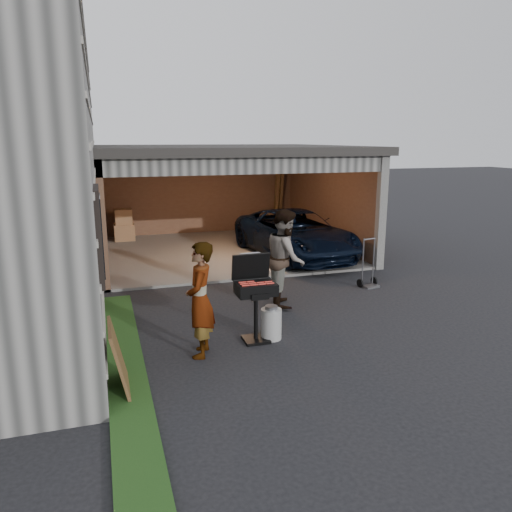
{
  "coord_description": "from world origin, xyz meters",
  "views": [
    {
      "loc": [
        -2.43,
        -6.75,
        3.08
      ],
      "look_at": [
        0.02,
        1.07,
        1.15
      ],
      "focal_mm": 35.0,
      "sensor_mm": 36.0,
      "label": 1
    }
  ],
  "objects_px": {
    "woman": "(200,300)",
    "bbq_grill": "(255,291)",
    "man": "(285,258)",
    "hand_truck": "(369,277)",
    "propane_tank": "(271,324)",
    "plywood_panel": "(119,359)",
    "minivan": "(295,236)"
  },
  "relations": [
    {
      "from": "bbq_grill",
      "to": "hand_truck",
      "type": "relative_size",
      "value": 1.28
    },
    {
      "from": "minivan",
      "to": "plywood_panel",
      "type": "bearing_deg",
      "value": -134.17
    },
    {
      "from": "minivan",
      "to": "plywood_panel",
      "type": "relative_size",
      "value": 4.84
    },
    {
      "from": "plywood_panel",
      "to": "hand_truck",
      "type": "height_order",
      "value": "hand_truck"
    },
    {
      "from": "woman",
      "to": "hand_truck",
      "type": "xyz_separation_m",
      "value": [
        4.09,
        2.34,
        -0.64
      ]
    },
    {
      "from": "minivan",
      "to": "propane_tank",
      "type": "xyz_separation_m",
      "value": [
        -2.39,
        -4.98,
        -0.35
      ]
    },
    {
      "from": "woman",
      "to": "bbq_grill",
      "type": "relative_size",
      "value": 1.25
    },
    {
      "from": "bbq_grill",
      "to": "propane_tank",
      "type": "distance_m",
      "value": 0.61
    },
    {
      "from": "propane_tank",
      "to": "plywood_panel",
      "type": "relative_size",
      "value": 0.55
    },
    {
      "from": "minivan",
      "to": "bbq_grill",
      "type": "height_order",
      "value": "bbq_grill"
    },
    {
      "from": "minivan",
      "to": "man",
      "type": "height_order",
      "value": "man"
    },
    {
      "from": "propane_tank",
      "to": "hand_truck",
      "type": "relative_size",
      "value": 0.47
    },
    {
      "from": "man",
      "to": "propane_tank",
      "type": "xyz_separation_m",
      "value": [
        -0.8,
        -1.51,
        -0.67
      ]
    },
    {
      "from": "propane_tank",
      "to": "plywood_panel",
      "type": "height_order",
      "value": "plywood_panel"
    },
    {
      "from": "woman",
      "to": "propane_tank",
      "type": "bearing_deg",
      "value": 120.8
    },
    {
      "from": "man",
      "to": "propane_tank",
      "type": "relative_size",
      "value": 3.72
    },
    {
      "from": "man",
      "to": "hand_truck",
      "type": "xyz_separation_m",
      "value": [
        2.12,
        0.57,
        -0.71
      ]
    },
    {
      "from": "minivan",
      "to": "bbq_grill",
      "type": "xyz_separation_m",
      "value": [
        -2.65,
        -4.97,
        0.2
      ]
    },
    {
      "from": "woman",
      "to": "man",
      "type": "relative_size",
      "value": 0.92
    },
    {
      "from": "propane_tank",
      "to": "bbq_grill",
      "type": "bearing_deg",
      "value": 176.69
    },
    {
      "from": "minivan",
      "to": "hand_truck",
      "type": "xyz_separation_m",
      "value": [
        0.53,
        -2.9,
        -0.4
      ]
    },
    {
      "from": "minivan",
      "to": "hand_truck",
      "type": "height_order",
      "value": "minivan"
    },
    {
      "from": "minivan",
      "to": "propane_tank",
      "type": "bearing_deg",
      "value": -121.68
    },
    {
      "from": "minivan",
      "to": "plywood_panel",
      "type": "xyz_separation_m",
      "value": [
        -4.73,
        -6.03,
        -0.16
      ]
    },
    {
      "from": "woman",
      "to": "bbq_grill",
      "type": "distance_m",
      "value": 0.95
    },
    {
      "from": "woman",
      "to": "plywood_panel",
      "type": "relative_size",
      "value": 1.89
    },
    {
      "from": "woman",
      "to": "man",
      "type": "height_order",
      "value": "man"
    },
    {
      "from": "bbq_grill",
      "to": "minivan",
      "type": "bearing_deg",
      "value": 61.93
    },
    {
      "from": "plywood_panel",
      "to": "hand_truck",
      "type": "relative_size",
      "value": 0.85
    },
    {
      "from": "minivan",
      "to": "plywood_panel",
      "type": "height_order",
      "value": "minivan"
    },
    {
      "from": "bbq_grill",
      "to": "plywood_panel",
      "type": "bearing_deg",
      "value": -152.95
    },
    {
      "from": "minivan",
      "to": "bbq_grill",
      "type": "distance_m",
      "value": 5.63
    }
  ]
}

